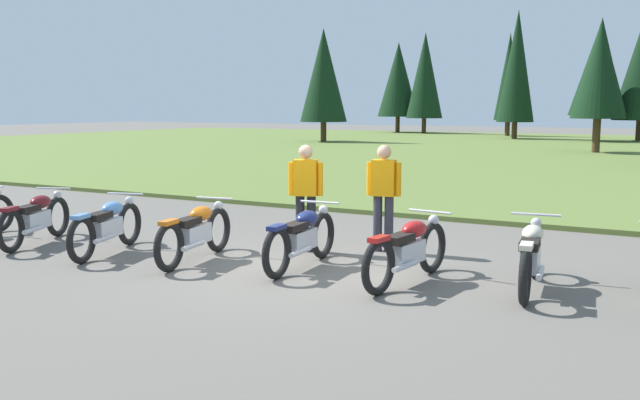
# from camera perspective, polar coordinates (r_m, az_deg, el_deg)

# --- Properties ---
(ground_plane) EXTENTS (140.00, 140.00, 0.00)m
(ground_plane) POSITION_cam_1_polar(r_m,az_deg,el_deg) (9.67, -1.70, -5.72)
(ground_plane) COLOR #605B54
(grass_moorland) EXTENTS (80.00, 44.00, 0.10)m
(grass_moorland) POSITION_cam_1_polar(r_m,az_deg,el_deg) (35.33, 20.77, 3.70)
(grass_moorland) COLOR #5B7033
(grass_moorland) RESTS_ON ground
(forest_treeline) EXTENTS (36.34, 30.68, 8.63)m
(forest_treeline) POSITION_cam_1_polar(r_m,az_deg,el_deg) (43.22, 24.39, 9.96)
(forest_treeline) COLOR #47331E
(forest_treeline) RESTS_ON ground
(motorcycle_maroon) EXTENTS (0.91, 2.01, 0.88)m
(motorcycle_maroon) POSITION_cam_1_polar(r_m,az_deg,el_deg) (12.22, -22.55, -1.38)
(motorcycle_maroon) COLOR black
(motorcycle_maroon) RESTS_ON ground
(motorcycle_sky_blue) EXTENTS (0.79, 2.05, 0.88)m
(motorcycle_sky_blue) POSITION_cam_1_polar(r_m,az_deg,el_deg) (11.05, -17.27, -2.04)
(motorcycle_sky_blue) COLOR black
(motorcycle_sky_blue) RESTS_ON ground
(motorcycle_orange) EXTENTS (0.66, 2.09, 0.88)m
(motorcycle_orange) POSITION_cam_1_polar(r_m,az_deg,el_deg) (10.21, -10.29, -2.61)
(motorcycle_orange) COLOR black
(motorcycle_orange) RESTS_ON ground
(motorcycle_navy) EXTENTS (0.62, 2.10, 0.88)m
(motorcycle_navy) POSITION_cam_1_polar(r_m,az_deg,el_deg) (9.63, -1.53, -3.11)
(motorcycle_navy) COLOR black
(motorcycle_navy) RESTS_ON ground
(motorcycle_red) EXTENTS (0.62, 2.09, 0.88)m
(motorcycle_red) POSITION_cam_1_polar(r_m,az_deg,el_deg) (8.86, 7.32, -4.12)
(motorcycle_red) COLOR black
(motorcycle_red) RESTS_ON ground
(motorcycle_cream) EXTENTS (0.63, 2.10, 0.88)m
(motorcycle_cream) POSITION_cam_1_polar(r_m,az_deg,el_deg) (8.86, 17.13, -4.41)
(motorcycle_cream) COLOR black
(motorcycle_cream) RESTS_ON ground
(rider_near_row_end) EXTENTS (0.53, 0.32, 1.67)m
(rider_near_row_end) POSITION_cam_1_polar(r_m,az_deg,el_deg) (10.67, -1.20, 0.74)
(rider_near_row_end) COLOR black
(rider_near_row_end) RESTS_ON ground
(rider_with_back_turned) EXTENTS (0.54, 0.27, 1.67)m
(rider_with_back_turned) POSITION_cam_1_polar(r_m,az_deg,el_deg) (10.69, 5.31, 0.72)
(rider_with_back_turned) COLOR #2D2D38
(rider_with_back_turned) RESTS_ON ground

